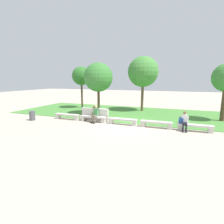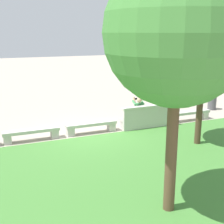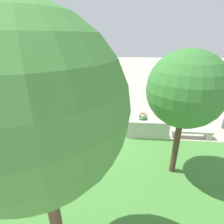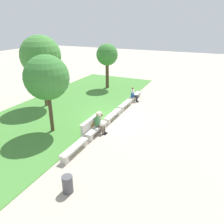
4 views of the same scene
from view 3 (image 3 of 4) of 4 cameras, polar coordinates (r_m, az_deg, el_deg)
name	(u,v)px [view 3 (image 3 of 4)]	position (r m, az deg, el deg)	size (l,w,h in m)	color
ground_plane	(103,133)	(9.99, -2.83, -6.99)	(80.00, 80.00, 0.00)	#B2A593
grass_strip	(86,199)	(6.65, -8.58, -26.21)	(23.71, 8.00, 0.03)	#478438
bench_main	(192,133)	(10.37, 24.55, -6.14)	(2.12, 0.40, 0.45)	beige
bench_near	(146,131)	(9.82, 11.20, -5.98)	(2.12, 0.40, 0.45)	beige
bench_mid	(103,129)	(9.84, -2.87, -5.46)	(2.12, 0.40, 0.45)	beige
bench_far	(62,127)	(10.43, -16.08, -4.67)	(2.12, 0.40, 0.45)	beige
bench_end	(22,125)	(11.49, -27.34, -3.80)	(2.12, 0.40, 0.45)	beige
backrest_wall_with_plaque	(147,130)	(9.43, 11.48, -5.87)	(2.30, 0.24, 1.01)	beige
person_photographer	(143,123)	(9.67, 9.99, -3.49)	(0.48, 0.73, 1.32)	black
person_distant	(32,119)	(11.07, -24.70, -2.19)	(0.48, 0.69, 1.26)	black
backpack	(35,120)	(10.96, -23.78, -2.53)	(0.28, 0.24, 0.43)	#234C8C
tree_left_background	(34,109)	(3.04, -24.03, 1.04)	(3.06, 3.06, 5.55)	brown
tree_right_background	(186,90)	(6.32, 22.91, 6.67)	(2.62, 2.62, 4.75)	#4C3826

